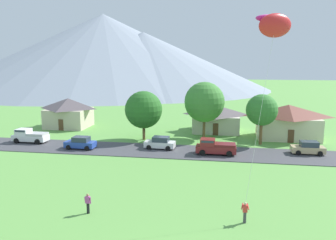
{
  "coord_description": "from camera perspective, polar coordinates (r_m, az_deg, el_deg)",
  "views": [
    {
      "loc": [
        3.08,
        -18.28,
        12.37
      ],
      "look_at": [
        -1.65,
        10.09,
        7.29
      ],
      "focal_mm": 36.98,
      "sensor_mm": 36.0,
      "label": 1
    }
  ],
  "objects": [
    {
      "name": "road_strip",
      "position": [
        46.68,
        5.37,
        -5.35
      ],
      "size": [
        160.0,
        7.27,
        0.08
      ],
      "primitive_type": "cube",
      "color": "#424247",
      "rests_on": "ground"
    },
    {
      "name": "mountain_far_east_ridge",
      "position": [
        148.09,
        -4.1,
        9.74
      ],
      "size": [
        105.05,
        105.05,
        23.5
      ],
      "primitive_type": "cone",
      "color": "gray",
      "rests_on": "ground"
    },
    {
      "name": "mountain_west_ridge",
      "position": [
        160.82,
        -10.52,
        11.15
      ],
      "size": [
        136.12,
        136.12,
        32.08
      ],
      "primitive_type": "cone",
      "color": "gray",
      "rests_on": "ground"
    },
    {
      "name": "house_leftmost",
      "position": [
        57.55,
        19.16,
        -0.16
      ],
      "size": [
        10.04,
        6.76,
        5.34
      ],
      "color": "beige",
      "rests_on": "ground"
    },
    {
      "name": "house_left_center",
      "position": [
        60.35,
        7.97,
        0.35
      ],
      "size": [
        8.38,
        7.36,
        4.53
      ],
      "color": "beige",
      "rests_on": "ground"
    },
    {
      "name": "house_right_center",
      "position": [
        65.95,
        -16.07,
        1.24
      ],
      "size": [
        7.87,
        6.92,
        5.33
      ],
      "color": "beige",
      "rests_on": "ground"
    },
    {
      "name": "tree_near_left",
      "position": [
        53.23,
        -4.05,
        1.7
      ],
      "size": [
        5.76,
        5.76,
        7.59
      ],
      "color": "brown",
      "rests_on": "ground"
    },
    {
      "name": "tree_left_of_center",
      "position": [
        53.99,
        6.02,
        2.96
      ],
      "size": [
        6.26,
        6.26,
        8.94
      ],
      "color": "brown",
      "rests_on": "ground"
    },
    {
      "name": "tree_center",
      "position": [
        51.8,
        15.21,
        1.59
      ],
      "size": [
        4.57,
        4.57,
        7.41
      ],
      "color": "brown",
      "rests_on": "ground"
    },
    {
      "name": "parked_car_blue_west_end",
      "position": [
        49.72,
        -14.22,
        -3.68
      ],
      "size": [
        4.24,
        2.16,
        1.68
      ],
      "color": "#2847A8",
      "rests_on": "road_strip"
    },
    {
      "name": "parked_car_tan_mid_west",
      "position": [
        49.11,
        22.08,
        -4.29
      ],
      "size": [
        4.24,
        2.16,
        1.68
      ],
      "color": "tan",
      "rests_on": "road_strip"
    },
    {
      "name": "parked_car_white_mid_east",
      "position": [
        48.22,
        -1.31,
        -3.8
      ],
      "size": [
        4.28,
        2.24,
        1.68
      ],
      "color": "white",
      "rests_on": "road_strip"
    },
    {
      "name": "pickup_truck_white_west_side",
      "position": [
        55.8,
        -21.86,
        -2.42
      ],
      "size": [
        5.23,
        2.39,
        1.99
      ],
      "color": "white",
      "rests_on": "road_strip"
    },
    {
      "name": "pickup_truck_maroon_east_side",
      "position": [
        45.8,
        7.74,
        -4.38
      ],
      "size": [
        5.21,
        2.33,
        1.99
      ],
      "color": "maroon",
      "rests_on": "road_strip"
    },
    {
      "name": "kite_flyer_with_kite",
      "position": [
        30.38,
        17.13,
        14.33
      ],
      "size": [
        4.17,
        6.45,
        16.12
      ],
      "color": "#3D3D42",
      "rests_on": "ground"
    },
    {
      "name": "watcher_person",
      "position": [
        29.5,
        -13.06,
        -13.19
      ],
      "size": [
        0.56,
        0.24,
        1.68
      ],
      "color": "black",
      "rests_on": "ground"
    }
  ]
}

